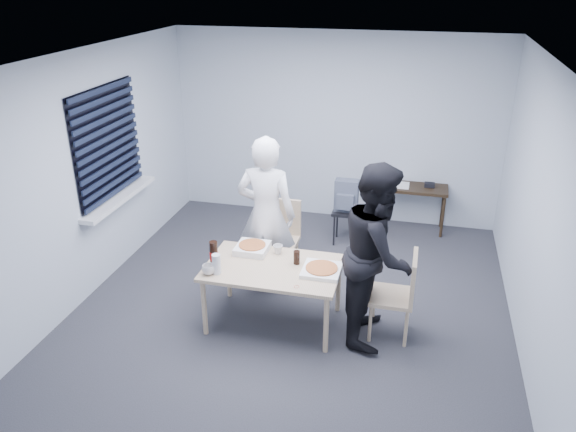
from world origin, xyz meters
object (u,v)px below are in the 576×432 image
(mug_a, at_px, (208,270))
(stool, at_px, (345,218))
(dining_table, at_px, (273,272))
(chair_far, at_px, (281,232))
(side_table, at_px, (412,192))
(person_black, at_px, (378,253))
(person_white, at_px, (266,215))
(mug_b, at_px, (278,249))
(chair_right, at_px, (401,290))
(soda_bottle, at_px, (214,254))
(backpack, at_px, (346,196))

(mug_a, bearing_deg, stool, 66.16)
(dining_table, relative_size, stool, 2.90)
(chair_far, height_order, side_table, chair_far)
(chair_far, relative_size, mug_a, 7.24)
(person_black, relative_size, mug_a, 14.39)
(person_white, xyz_separation_m, mug_b, (0.23, -0.38, -0.19))
(chair_far, relative_size, side_table, 0.95)
(dining_table, height_order, mug_a, mug_a)
(person_black, height_order, stool, person_black)
(chair_far, relative_size, person_white, 0.50)
(chair_far, bearing_deg, mug_b, -77.95)
(chair_far, height_order, mug_a, chair_far)
(chair_right, height_order, mug_a, chair_right)
(chair_right, xyz_separation_m, mug_b, (-1.27, 0.21, 0.18))
(chair_far, bearing_deg, person_white, -100.02)
(stool, height_order, soda_bottle, soda_bottle)
(stool, bearing_deg, person_black, -73.51)
(dining_table, height_order, chair_right, chair_right)
(person_black, height_order, mug_a, person_black)
(side_table, distance_m, stool, 1.04)
(chair_far, distance_m, mug_b, 0.79)
(chair_far, distance_m, stool, 1.14)
(dining_table, distance_m, side_table, 2.88)
(soda_bottle, bearing_deg, person_black, 7.01)
(chair_right, height_order, soda_bottle, soda_bottle)
(person_white, bearing_deg, dining_table, 111.02)
(stool, distance_m, soda_bottle, 2.37)
(chair_far, height_order, person_black, person_black)
(soda_bottle, bearing_deg, mug_b, 37.01)
(chair_right, distance_m, mug_a, 1.85)
(mug_b, xyz_separation_m, soda_bottle, (-0.54, -0.41, 0.08))
(chair_far, height_order, backpack, chair_far)
(stool, height_order, mug_b, mug_b)
(side_table, xyz_separation_m, soda_bottle, (-1.80, -2.73, 0.23))
(chair_right, xyz_separation_m, person_black, (-0.24, -0.01, 0.37))
(mug_a, distance_m, soda_bottle, 0.18)
(mug_a, xyz_separation_m, soda_bottle, (0.00, 0.16, 0.08))
(stool, bearing_deg, mug_b, -105.17)
(person_black, bearing_deg, backpack, 16.60)
(chair_right, xyz_separation_m, side_table, (-0.00, 2.53, 0.03))
(mug_a, bearing_deg, person_white, 71.72)
(chair_right, xyz_separation_m, soda_bottle, (-1.81, -0.20, 0.26))
(backpack, distance_m, mug_b, 1.74)
(chair_right, relative_size, person_black, 0.50)
(mug_a, relative_size, soda_bottle, 0.46)
(side_table, relative_size, backpack, 2.25)
(side_table, bearing_deg, chair_right, -89.97)
(person_white, relative_size, mug_b, 17.70)
(person_black, distance_m, side_table, 2.57)
(chair_right, bearing_deg, mug_b, 170.78)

